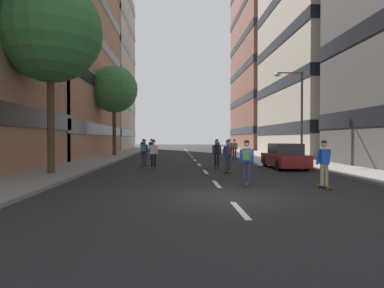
{
  "coord_description": "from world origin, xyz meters",
  "views": [
    {
      "loc": [
        -1.66,
        -10.72,
        1.85
      ],
      "look_at": [
        0.0,
        23.21,
        1.27
      ],
      "focal_mm": 32.16,
      "sensor_mm": 36.0,
      "label": 1
    }
  ],
  "objects_px": {
    "skater_2": "(228,154)",
    "skater_10": "(235,148)",
    "skater_3": "(247,160)",
    "skater_9": "(217,146)",
    "skater_0": "(151,146)",
    "skater_4": "(154,152)",
    "skater_6": "(143,146)",
    "street_tree_near": "(50,31)",
    "skater_5": "(144,151)",
    "skater_1": "(324,161)",
    "skater_8": "(217,152)",
    "streetlamp_right": "(297,106)",
    "street_tree_mid": "(114,89)",
    "skater_7": "(230,147)",
    "parked_car_near": "(285,157)"
  },
  "relations": [
    {
      "from": "skater_6",
      "to": "street_tree_near",
      "type": "bearing_deg",
      "value": -97.68
    },
    {
      "from": "skater_5",
      "to": "skater_3",
      "type": "bearing_deg",
      "value": -63.03
    },
    {
      "from": "parked_car_near",
      "to": "skater_7",
      "type": "distance_m",
      "value": 11.24
    },
    {
      "from": "streetlamp_right",
      "to": "skater_1",
      "type": "distance_m",
      "value": 12.76
    },
    {
      "from": "street_tree_mid",
      "to": "skater_0",
      "type": "xyz_separation_m",
      "value": [
        3.62,
        1.06,
        -5.72
      ]
    },
    {
      "from": "streetlamp_right",
      "to": "skater_2",
      "type": "relative_size",
      "value": 3.65
    },
    {
      "from": "street_tree_near",
      "to": "skater_4",
      "type": "bearing_deg",
      "value": 35.75
    },
    {
      "from": "skater_6",
      "to": "skater_2",
      "type": "bearing_deg",
      "value": -71.81
    },
    {
      "from": "parked_car_near",
      "to": "skater_7",
      "type": "relative_size",
      "value": 2.47
    },
    {
      "from": "streetlamp_right",
      "to": "skater_10",
      "type": "relative_size",
      "value": 3.65
    },
    {
      "from": "skater_4",
      "to": "skater_9",
      "type": "distance_m",
      "value": 17.77
    },
    {
      "from": "skater_1",
      "to": "skater_2",
      "type": "relative_size",
      "value": 1.0
    },
    {
      "from": "parked_car_near",
      "to": "skater_8",
      "type": "xyz_separation_m",
      "value": [
        -4.13,
        0.29,
        0.29
      ]
    },
    {
      "from": "skater_2",
      "to": "skater_6",
      "type": "height_order",
      "value": "same"
    },
    {
      "from": "skater_4",
      "to": "skater_1",
      "type": "bearing_deg",
      "value": -50.56
    },
    {
      "from": "skater_1",
      "to": "skater_6",
      "type": "height_order",
      "value": "same"
    },
    {
      "from": "street_tree_near",
      "to": "skater_7",
      "type": "xyz_separation_m",
      "value": [
        11.18,
        14.45,
        -6.09
      ]
    },
    {
      "from": "streetlamp_right",
      "to": "skater_3",
      "type": "xyz_separation_m",
      "value": [
        -5.98,
        -11.15,
        -3.12
      ]
    },
    {
      "from": "skater_3",
      "to": "skater_6",
      "type": "distance_m",
      "value": 24.64
    },
    {
      "from": "skater_0",
      "to": "skater_6",
      "type": "height_order",
      "value": "same"
    },
    {
      "from": "skater_2",
      "to": "skater_10",
      "type": "bearing_deg",
      "value": 78.52
    },
    {
      "from": "streetlamp_right",
      "to": "skater_8",
      "type": "relative_size",
      "value": 3.65
    },
    {
      "from": "skater_4",
      "to": "skater_10",
      "type": "distance_m",
      "value": 10.95
    },
    {
      "from": "skater_0",
      "to": "skater_3",
      "type": "distance_m",
      "value": 23.33
    },
    {
      "from": "street_tree_near",
      "to": "skater_5",
      "type": "distance_m",
      "value": 9.14
    },
    {
      "from": "street_tree_mid",
      "to": "skater_1",
      "type": "bearing_deg",
      "value": -62.6
    },
    {
      "from": "skater_3",
      "to": "skater_4",
      "type": "distance_m",
      "value": 8.55
    },
    {
      "from": "skater_0",
      "to": "streetlamp_right",
      "type": "bearing_deg",
      "value": -45.79
    },
    {
      "from": "street_tree_mid",
      "to": "skater_9",
      "type": "height_order",
      "value": "street_tree_mid"
    },
    {
      "from": "parked_car_near",
      "to": "skater_0",
      "type": "xyz_separation_m",
      "value": [
        -9.17,
        15.36,
        0.32
      ]
    },
    {
      "from": "skater_8",
      "to": "skater_2",
      "type": "bearing_deg",
      "value": -84.72
    },
    {
      "from": "street_tree_near",
      "to": "skater_1",
      "type": "bearing_deg",
      "value": -22.5
    },
    {
      "from": "skater_6",
      "to": "skater_10",
      "type": "xyz_separation_m",
      "value": [
        8.6,
        -7.49,
        0.03
      ]
    },
    {
      "from": "skater_4",
      "to": "skater_8",
      "type": "height_order",
      "value": "same"
    },
    {
      "from": "skater_5",
      "to": "skater_9",
      "type": "xyz_separation_m",
      "value": [
        6.67,
        14.76,
        -0.03
      ]
    },
    {
      "from": "streetlamp_right",
      "to": "skater_4",
      "type": "bearing_deg",
      "value": -160.11
    },
    {
      "from": "skater_6",
      "to": "skater_9",
      "type": "xyz_separation_m",
      "value": [
        8.08,
        0.42,
        0.0
      ]
    },
    {
      "from": "skater_2",
      "to": "skater_4",
      "type": "xyz_separation_m",
      "value": [
        -4.11,
        2.7,
        -0.03
      ]
    },
    {
      "from": "skater_3",
      "to": "skater_10",
      "type": "distance_m",
      "value": 16.52
    },
    {
      "from": "skater_9",
      "to": "skater_10",
      "type": "xyz_separation_m",
      "value": [
        0.52,
        -7.91,
        0.03
      ]
    },
    {
      "from": "street_tree_near",
      "to": "skater_10",
      "type": "relative_size",
      "value": 5.35
    },
    {
      "from": "skater_1",
      "to": "skater_9",
      "type": "height_order",
      "value": "same"
    },
    {
      "from": "skater_9",
      "to": "streetlamp_right",
      "type": "bearing_deg",
      "value": -72.49
    },
    {
      "from": "street_tree_near",
      "to": "skater_6",
      "type": "height_order",
      "value": "street_tree_near"
    },
    {
      "from": "skater_0",
      "to": "skater_4",
      "type": "distance_m",
      "value": 15.27
    },
    {
      "from": "skater_3",
      "to": "skater_8",
      "type": "bearing_deg",
      "value": 91.82
    },
    {
      "from": "streetlamp_right",
      "to": "skater_3",
      "type": "height_order",
      "value": "streetlamp_right"
    },
    {
      "from": "skater_5",
      "to": "street_tree_near",
      "type": "bearing_deg",
      "value": -126.74
    },
    {
      "from": "skater_3",
      "to": "skater_9",
      "type": "distance_m",
      "value": 24.33
    },
    {
      "from": "streetlamp_right",
      "to": "skater_10",
      "type": "bearing_deg",
      "value": 124.77
    }
  ]
}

